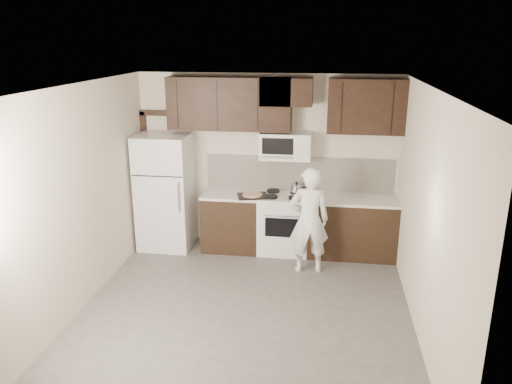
% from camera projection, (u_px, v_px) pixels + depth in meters
% --- Properties ---
extents(floor, '(4.50, 4.50, 0.00)m').
position_uv_depth(floor, '(244.00, 313.00, 6.05)').
color(floor, '#4B4946').
rests_on(floor, ground).
extents(back_wall, '(4.00, 0.00, 4.00)m').
position_uv_depth(back_wall, '(267.00, 162.00, 7.78)').
color(back_wall, beige).
rests_on(back_wall, ground).
extents(ceiling, '(4.50, 4.50, 0.00)m').
position_uv_depth(ceiling, '(242.00, 87.00, 5.25)').
color(ceiling, white).
rests_on(ceiling, back_wall).
extents(counter_run, '(2.95, 0.64, 0.91)m').
position_uv_depth(counter_run, '(303.00, 224.00, 7.67)').
color(counter_run, black).
rests_on(counter_run, floor).
extents(stove, '(0.76, 0.66, 0.94)m').
position_uv_depth(stove, '(283.00, 223.00, 7.71)').
color(stove, silver).
rests_on(stove, floor).
extents(backsplash, '(2.90, 0.02, 0.54)m').
position_uv_depth(backsplash, '(299.00, 174.00, 7.75)').
color(backsplash, silver).
rests_on(backsplash, counter_run).
extents(upper_cabinets, '(3.48, 0.35, 0.78)m').
position_uv_depth(upper_cabinets, '(280.00, 103.00, 7.31)').
color(upper_cabinets, black).
rests_on(upper_cabinets, back_wall).
extents(microwave, '(0.76, 0.42, 0.40)m').
position_uv_depth(microwave, '(285.00, 146.00, 7.46)').
color(microwave, silver).
rests_on(microwave, upper_cabinets).
extents(refrigerator, '(0.80, 0.76, 1.80)m').
position_uv_depth(refrigerator, '(166.00, 192.00, 7.78)').
color(refrigerator, silver).
rests_on(refrigerator, floor).
extents(door_trim, '(0.50, 0.08, 2.12)m').
position_uv_depth(door_trim, '(148.00, 164.00, 8.03)').
color(door_trim, black).
rests_on(door_trim, floor).
extents(saucepan, '(0.33, 0.19, 0.18)m').
position_uv_depth(saucepan, '(297.00, 188.00, 7.67)').
color(saucepan, silver).
rests_on(saucepan, stove).
extents(baking_tray, '(0.51, 0.44, 0.02)m').
position_uv_depth(baking_tray, '(252.00, 196.00, 7.50)').
color(baking_tray, black).
rests_on(baking_tray, counter_run).
extents(pizza, '(0.37, 0.37, 0.02)m').
position_uv_depth(pizza, '(252.00, 195.00, 7.49)').
color(pizza, '#CCB688').
rests_on(pizza, baking_tray).
extents(person, '(0.61, 0.45, 1.54)m').
position_uv_depth(person, '(309.00, 220.00, 6.94)').
color(person, silver).
rests_on(person, floor).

